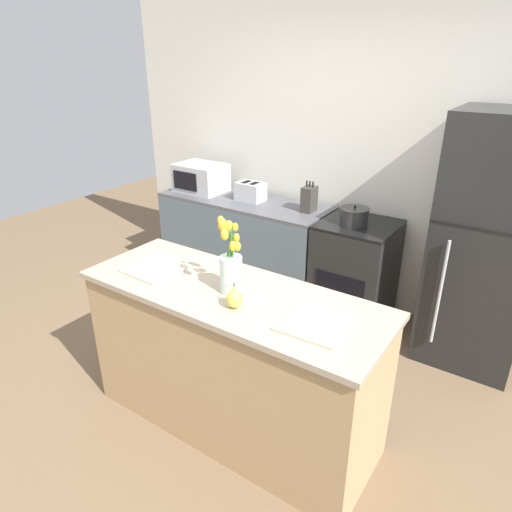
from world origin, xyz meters
The scene contains 14 objects.
ground_plane centered at (0.00, 0.00, 0.00)m, with size 10.00×10.00×0.00m, color brown.
back_wall centered at (0.00, 2.00, 1.35)m, with size 5.20×0.08×2.70m.
kitchen_island centered at (0.00, 0.00, 0.48)m, with size 1.80×0.66×0.95m.
back_counter centered at (-1.06, 1.60, 0.44)m, with size 1.68×0.60×0.89m.
stove_range centered at (0.10, 1.60, 0.44)m, with size 0.60×0.61×0.89m.
refrigerator centered at (1.05, 1.60, 0.92)m, with size 0.68×0.67×1.84m.
flower_vase centered at (0.00, 0.00, 1.10)m, with size 0.17×0.15×0.43m.
pear_figurine centered at (0.12, -0.13, 1.01)m, with size 0.09×0.09×0.14m.
plate_setting_left centered at (-0.55, -0.04, 0.96)m, with size 0.33×0.33×0.02m.
plate_setting_right centered at (0.55, -0.04, 0.96)m, with size 0.33×0.33×0.02m.
toaster centered at (-0.99, 1.61, 0.97)m, with size 0.28×0.18×0.17m.
cooking_pot centered at (0.07, 1.55, 0.96)m, with size 0.23×0.23×0.16m.
microwave centered at (-1.59, 1.60, 1.02)m, with size 0.48×0.37×0.27m.
knife_block centered at (-0.39, 1.64, 1.00)m, with size 0.10×0.14×0.27m.
Camera 1 is at (1.37, -1.76, 2.17)m, focal length 32.00 mm.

